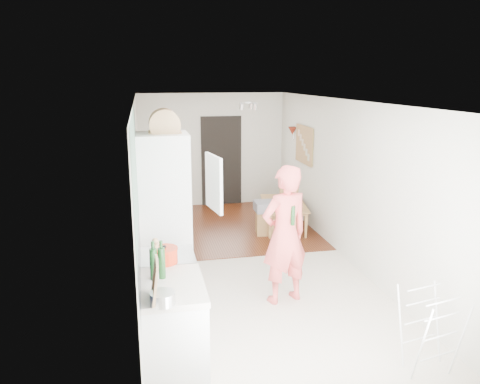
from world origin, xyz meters
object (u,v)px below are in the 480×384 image
object	(u,v)px
dining_chair	(291,210)
stool	(266,222)
dining_table	(285,217)
person	(285,223)
drying_rack	(430,332)

from	to	relation	value
dining_chair	stool	distance (m)	0.54
dining_table	dining_chair	world-z (taller)	dining_chair
person	dining_table	xyz separation A→B (m)	(0.90, 2.89, -0.85)
dining_table	dining_chair	distance (m)	0.32
stool	dining_table	bearing A→B (deg)	32.49
person	dining_chair	size ratio (longest dim) A/B	2.49
dining_chair	stool	size ratio (longest dim) A/B	1.87
person	drying_rack	size ratio (longest dim) A/B	2.51
dining_table	person	bearing A→B (deg)	172.20
dining_table	stool	bearing A→B (deg)	132.09
person	dining_chair	world-z (taller)	person
dining_chair	drying_rack	xyz separation A→B (m)	(0.00, -4.39, -0.00)
dining_table	drying_rack	size ratio (longest dim) A/B	1.43
drying_rack	dining_chair	bearing A→B (deg)	78.35
stool	drying_rack	size ratio (longest dim) A/B	0.54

